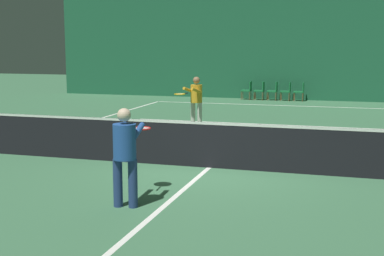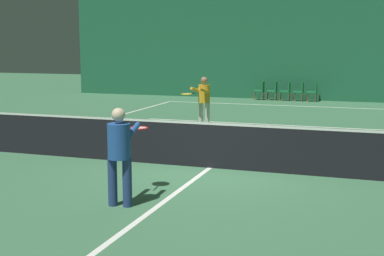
{
  "view_description": "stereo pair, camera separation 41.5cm",
  "coord_description": "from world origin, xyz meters",
  "px_view_note": "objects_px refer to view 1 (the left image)",
  "views": [
    {
      "loc": [
        2.74,
        -10.43,
        2.52
      ],
      "look_at": [
        -0.23,
        -0.48,
        0.89
      ],
      "focal_mm": 50.0,
      "sensor_mm": 36.0,
      "label": 1
    },
    {
      "loc": [
        3.14,
        -10.31,
        2.52
      ],
      "look_at": [
        -0.23,
        -0.48,
        0.89
      ],
      "focal_mm": 50.0,
      "sensor_mm": 36.0,
      "label": 2
    }
  ],
  "objects_px": {
    "tennis_net": "(209,143)",
    "courtside_chair_0": "(248,89)",
    "courtside_chair_2": "(274,90)",
    "courtside_chair_3": "(287,90)",
    "player_far": "(196,98)",
    "courtside_chair_1": "(261,89)",
    "courtside_chair_4": "(301,90)",
    "player_near": "(126,149)"
  },
  "relations": [
    {
      "from": "tennis_net",
      "to": "courtside_chair_1",
      "type": "bearing_deg",
      "value": 95.04
    },
    {
      "from": "courtside_chair_0",
      "to": "tennis_net",
      "type": "bearing_deg",
      "value": 7.47
    },
    {
      "from": "tennis_net",
      "to": "player_near",
      "type": "xyz_separation_m",
      "value": [
        -0.57,
        -2.93,
        0.4
      ]
    },
    {
      "from": "player_far",
      "to": "courtside_chair_1",
      "type": "height_order",
      "value": "player_far"
    },
    {
      "from": "courtside_chair_2",
      "to": "player_far",
      "type": "bearing_deg",
      "value": -7.74
    },
    {
      "from": "tennis_net",
      "to": "courtside_chair_1",
      "type": "xyz_separation_m",
      "value": [
        -1.23,
        13.92,
        -0.03
      ]
    },
    {
      "from": "player_near",
      "to": "courtside_chair_2",
      "type": "distance_m",
      "value": 16.85
    },
    {
      "from": "player_far",
      "to": "courtside_chair_1",
      "type": "distance_m",
      "value": 8.73
    },
    {
      "from": "courtside_chair_0",
      "to": "player_far",
      "type": "bearing_deg",
      "value": 0.1
    },
    {
      "from": "player_far",
      "to": "courtside_chair_4",
      "type": "bearing_deg",
      "value": 179.27
    },
    {
      "from": "player_near",
      "to": "courtside_chair_3",
      "type": "xyz_separation_m",
      "value": [
        0.54,
        16.85,
        -0.42
      ]
    },
    {
      "from": "tennis_net",
      "to": "courtside_chair_4",
      "type": "relative_size",
      "value": 14.29
    },
    {
      "from": "player_near",
      "to": "courtside_chair_4",
      "type": "xyz_separation_m",
      "value": [
        1.14,
        16.85,
        -0.42
      ]
    },
    {
      "from": "player_far",
      "to": "courtside_chair_3",
      "type": "xyz_separation_m",
      "value": [
        1.78,
        8.7,
        -0.42
      ]
    },
    {
      "from": "courtside_chair_2",
      "to": "courtside_chair_3",
      "type": "distance_m",
      "value": 0.6
    },
    {
      "from": "courtside_chair_0",
      "to": "courtside_chair_4",
      "type": "height_order",
      "value": "same"
    },
    {
      "from": "courtside_chair_1",
      "to": "courtside_chair_2",
      "type": "relative_size",
      "value": 1.0
    },
    {
      "from": "courtside_chair_0",
      "to": "courtside_chair_2",
      "type": "height_order",
      "value": "same"
    },
    {
      "from": "courtside_chair_2",
      "to": "courtside_chair_4",
      "type": "bearing_deg",
      "value": 90.0
    },
    {
      "from": "courtside_chair_2",
      "to": "courtside_chair_3",
      "type": "bearing_deg",
      "value": 90.0
    },
    {
      "from": "player_near",
      "to": "player_far",
      "type": "bearing_deg",
      "value": 2.49
    },
    {
      "from": "courtside_chair_0",
      "to": "courtside_chair_1",
      "type": "distance_m",
      "value": 0.6
    },
    {
      "from": "courtside_chair_2",
      "to": "player_near",
      "type": "bearing_deg",
      "value": 0.19
    },
    {
      "from": "courtside_chair_1",
      "to": "courtside_chair_3",
      "type": "distance_m",
      "value": 1.2
    },
    {
      "from": "player_far",
      "to": "courtside_chair_2",
      "type": "relative_size",
      "value": 1.84
    },
    {
      "from": "tennis_net",
      "to": "courtside_chair_0",
      "type": "xyz_separation_m",
      "value": [
        -1.83,
        13.92,
        -0.03
      ]
    },
    {
      "from": "player_near",
      "to": "player_far",
      "type": "distance_m",
      "value": 8.24
    },
    {
      "from": "courtside_chair_3",
      "to": "courtside_chair_4",
      "type": "height_order",
      "value": "same"
    },
    {
      "from": "courtside_chair_0",
      "to": "courtside_chair_2",
      "type": "xyz_separation_m",
      "value": [
        1.2,
        0.0,
        0.0
      ]
    },
    {
      "from": "courtside_chair_0",
      "to": "courtside_chair_3",
      "type": "height_order",
      "value": "same"
    },
    {
      "from": "courtside_chair_0",
      "to": "courtside_chair_4",
      "type": "relative_size",
      "value": 1.0
    },
    {
      "from": "tennis_net",
      "to": "courtside_chair_0",
      "type": "bearing_deg",
      "value": 97.47
    },
    {
      "from": "courtside_chair_3",
      "to": "tennis_net",
      "type": "bearing_deg",
      "value": 0.11
    },
    {
      "from": "player_far",
      "to": "courtside_chair_2",
      "type": "height_order",
      "value": "player_far"
    },
    {
      "from": "tennis_net",
      "to": "courtside_chair_2",
      "type": "relative_size",
      "value": 14.29
    },
    {
      "from": "courtside_chair_4",
      "to": "courtside_chair_2",
      "type": "bearing_deg",
      "value": -90.0
    },
    {
      "from": "tennis_net",
      "to": "courtside_chair_4",
      "type": "xyz_separation_m",
      "value": [
        0.57,
        13.92,
        -0.03
      ]
    },
    {
      "from": "tennis_net",
      "to": "player_near",
      "type": "distance_m",
      "value": 3.01
    },
    {
      "from": "player_near",
      "to": "courtside_chair_2",
      "type": "bearing_deg",
      "value": -5.96
    },
    {
      "from": "tennis_net",
      "to": "courtside_chair_2",
      "type": "xyz_separation_m",
      "value": [
        -0.63,
        13.92,
        -0.03
      ]
    },
    {
      "from": "courtside_chair_3",
      "to": "courtside_chair_4",
      "type": "xyz_separation_m",
      "value": [
        0.6,
        0.0,
        0.0
      ]
    },
    {
      "from": "tennis_net",
      "to": "courtside_chair_1",
      "type": "relative_size",
      "value": 14.29
    }
  ]
}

